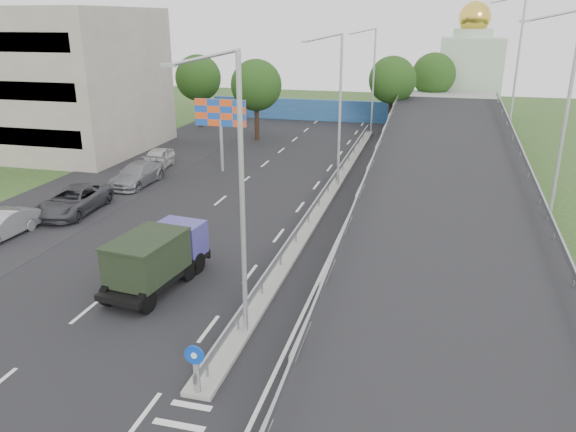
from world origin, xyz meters
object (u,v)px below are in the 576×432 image
(lamp_post_far, at_px, (372,75))
(lamp_post_mid, at_px, (337,103))
(billboard, at_px, (221,117))
(parked_car_e, at_px, (157,159))
(lamp_post_near, at_px, (237,185))
(dump_truck, at_px, (157,256))
(parked_car_d, at_px, (137,174))
(parked_car_c, at_px, (74,200))
(parked_car_b, at_px, (2,225))
(sign_bollard, at_px, (196,369))
(church, at_px, (469,70))

(lamp_post_far, bearing_deg, lamp_post_mid, -90.00)
(billboard, relative_size, parked_car_e, 1.20)
(lamp_post_near, height_order, dump_truck, lamp_post_near)
(billboard, height_order, dump_truck, billboard)
(dump_truck, bearing_deg, lamp_post_far, 89.31)
(parked_car_d, distance_m, parked_car_e, 4.52)
(lamp_post_mid, relative_size, lamp_post_far, 1.00)
(lamp_post_mid, bearing_deg, parked_car_c, -146.68)
(lamp_post_near, bearing_deg, billboard, 112.49)
(billboard, relative_size, parked_car_b, 1.25)
(lamp_post_far, xyz_separation_m, parked_car_c, (-14.29, -29.39, -5.03))
(lamp_post_mid, xyz_separation_m, dump_truck, (-4.81, -17.07, -4.40))
(sign_bollard, xyz_separation_m, church, (10.00, 57.83, 4.28))
(parked_car_b, bearing_deg, parked_car_d, 83.32)
(dump_truck, relative_size, parked_car_b, 1.36)
(lamp_post_far, bearing_deg, lamp_post_near, -90.00)
(lamp_post_mid, relative_size, parked_car_e, 2.21)
(lamp_post_far, relative_size, billboard, 1.83)
(parked_car_c, distance_m, parked_car_d, 6.48)
(dump_truck, bearing_deg, lamp_post_near, -24.64)
(billboard, bearing_deg, parked_car_c, -114.45)
(billboard, xyz_separation_m, parked_car_b, (-6.45, -15.97, -3.46))
(parked_car_d, bearing_deg, lamp_post_mid, 13.75)
(sign_bollard, height_order, parked_car_e, sign_bollard)
(billboard, xyz_separation_m, dump_truck, (4.30, -19.07, -2.78))
(parked_car_d, bearing_deg, sign_bollard, -55.60)
(lamp_post_mid, height_order, parked_car_b, lamp_post_mid)
(lamp_post_mid, relative_size, parked_car_c, 1.79)
(billboard, xyz_separation_m, parked_car_c, (-5.18, -11.39, -3.40))
(lamp_post_mid, relative_size, dump_truck, 1.69)
(lamp_post_near, height_order, lamp_post_mid, same)
(parked_car_d, height_order, parked_car_e, parked_car_e)
(lamp_post_far, xyz_separation_m, billboard, (-9.11, -18.00, -1.62))
(lamp_post_near, relative_size, dump_truck, 1.69)
(dump_truck, relative_size, parked_car_e, 1.31)
(parked_car_b, xyz_separation_m, parked_car_e, (1.21, 15.48, 0.06))
(sign_bollard, distance_m, lamp_post_far, 44.08)
(lamp_post_mid, bearing_deg, parked_car_d, -167.78)
(lamp_post_near, xyz_separation_m, parked_car_d, (-13.60, 17.05, -5.05))
(sign_bollard, relative_size, church, 0.12)
(sign_bollard, relative_size, billboard, 0.30)
(sign_bollard, height_order, parked_car_d, sign_bollard)
(church, bearing_deg, parked_car_b, -117.95)
(lamp_post_far, xyz_separation_m, parked_car_e, (-14.35, -18.49, -5.03))
(lamp_post_near, distance_m, parked_car_e, 26.34)
(parked_car_c, xyz_separation_m, parked_car_e, (-0.06, 10.90, -0.00))
(dump_truck, bearing_deg, sign_bollard, -48.47)
(billboard, bearing_deg, sign_bollard, -70.79)
(lamp_post_mid, bearing_deg, lamp_post_far, 90.00)
(parked_car_b, relative_size, parked_car_e, 0.96)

